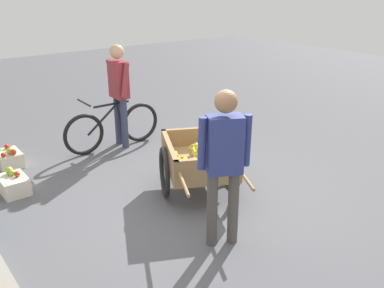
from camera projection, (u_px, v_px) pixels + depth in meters
ground_plane at (187, 206)px, 5.09m from camera, size 24.00×24.00×0.00m
fruit_cart at (199, 161)px, 5.27m from camera, size 1.81×1.42×0.73m
vendor_person at (224, 156)px, 4.04m from camera, size 0.33×0.48×1.63m
bicycle at (113, 127)px, 6.75m from camera, size 0.46×1.66×0.85m
cyclist_person at (119, 87)px, 6.60m from camera, size 0.52×0.22×1.65m
apple_crate at (9, 158)px, 6.15m from camera, size 0.44×0.32×0.32m
mixed_fruit_crate at (14, 184)px, 5.38m from camera, size 0.44×0.32×0.32m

